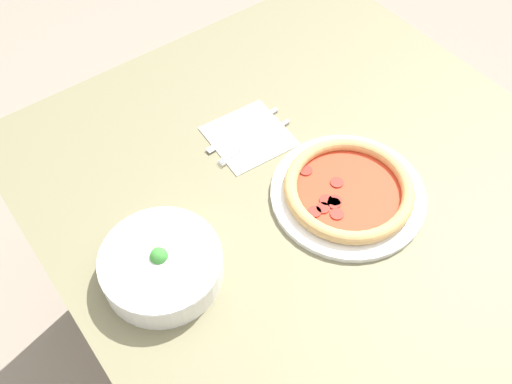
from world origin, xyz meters
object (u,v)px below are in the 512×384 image
object	(u,v)px
bowl	(162,264)
fork	(256,141)
pizza	(348,191)
knife	(246,128)

from	to	relation	value
bowl	fork	bearing A→B (deg)	-64.36
pizza	knife	world-z (taller)	pizza
bowl	knife	world-z (taller)	bowl
bowl	fork	size ratio (longest dim) A/B	1.14
pizza	knife	xyz separation A→B (m)	(0.26, 0.05, -0.01)
bowl	knife	size ratio (longest dim) A/B	1.12
pizza	fork	world-z (taller)	pizza
pizza	knife	size ratio (longest dim) A/B	1.58
bowl	fork	distance (m)	0.36
fork	pizza	bearing A→B (deg)	101.91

